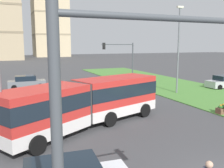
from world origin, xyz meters
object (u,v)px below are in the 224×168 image
(articulated_bus, at_px, (86,102))
(flower_planter_2, at_px, (224,109))
(car_grey_wagon, at_px, (27,82))
(streetlight_median, at_px, (178,47))
(traffic_light_far_right, at_px, (122,56))
(apartment_tower_centre, at_px, (50,14))
(car_silver_hatch, at_px, (224,82))
(traffic_light_near_left, at_px, (151,123))

(articulated_bus, bearing_deg, flower_planter_2, -6.92)
(articulated_bus, xyz_separation_m, car_grey_wagon, (-2.52, 16.79, -0.90))
(streetlight_median, bearing_deg, flower_planter_2, -102.93)
(flower_planter_2, xyz_separation_m, traffic_light_far_right, (-1.88, 14.46, 3.47))
(streetlight_median, bearing_deg, apartment_tower_centre, 88.97)
(car_silver_hatch, height_order, streetlight_median, streetlight_median)
(traffic_light_near_left, height_order, streetlight_median, streetlight_median)
(car_grey_wagon, bearing_deg, articulated_bus, -81.46)
(car_grey_wagon, distance_m, apartment_tower_centre, 88.08)
(car_silver_hatch, distance_m, streetlight_median, 8.73)
(traffic_light_near_left, relative_size, streetlight_median, 0.64)
(car_grey_wagon, xyz_separation_m, streetlight_median, (15.08, -9.81, 4.37))
(apartment_tower_centre, bearing_deg, car_silver_hatch, -86.44)
(articulated_bus, bearing_deg, traffic_light_near_left, -101.94)
(flower_planter_2, bearing_deg, streetlight_median, 77.07)
(articulated_bus, relative_size, streetlight_median, 1.25)
(articulated_bus, distance_m, apartment_tower_centre, 103.78)
(traffic_light_far_right, bearing_deg, flower_planter_2, -82.60)
(articulated_bus, bearing_deg, traffic_light_far_right, 56.29)
(flower_planter_2, bearing_deg, apartment_tower_centre, 88.00)
(car_silver_hatch, distance_m, flower_planter_2, 12.91)
(flower_planter_2, bearing_deg, articulated_bus, 173.08)
(car_silver_hatch, bearing_deg, apartment_tower_centre, 93.56)
(traffic_light_far_right, bearing_deg, car_silver_hatch, -26.57)
(car_silver_hatch, relative_size, traffic_light_near_left, 0.74)
(car_grey_wagon, distance_m, flower_planter_2, 22.38)
(streetlight_median, bearing_deg, car_grey_wagon, 146.95)
(articulated_bus, relative_size, traffic_light_far_right, 2.10)
(articulated_bus, bearing_deg, car_silver_hatch, 20.47)
(car_silver_hatch, distance_m, apartment_tower_centre, 95.75)
(car_silver_hatch, relative_size, traffic_light_far_right, 0.80)
(car_grey_wagon, xyz_separation_m, traffic_light_near_left, (0.02, -28.63, 3.38))
(traffic_light_far_right, distance_m, apartment_tower_centre, 89.61)
(traffic_light_far_right, bearing_deg, car_grey_wagon, 162.20)
(articulated_bus, bearing_deg, car_grey_wagon, 98.54)
(traffic_light_near_left, relative_size, traffic_light_far_right, 1.07)
(streetlight_median, distance_m, apartment_tower_centre, 95.38)
(streetlight_median, bearing_deg, car_silver_hatch, 3.97)
(flower_planter_2, height_order, traffic_light_far_right, traffic_light_far_right)
(traffic_light_near_left, xyz_separation_m, traffic_light_far_right, (11.28, 25.00, -0.24))
(car_grey_wagon, xyz_separation_m, flower_planter_2, (13.18, -18.09, -0.33))
(apartment_tower_centre, bearing_deg, car_grey_wagon, -101.22)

